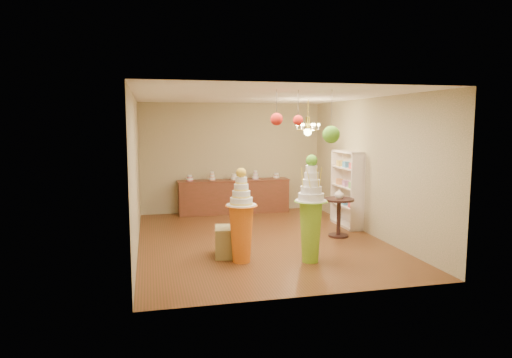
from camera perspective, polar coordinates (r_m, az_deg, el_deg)
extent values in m
plane|color=#5C3319|center=(9.75, 0.46, -7.59)|extent=(6.50, 6.50, 0.00)
plane|color=white|center=(9.45, 0.48, 10.30)|extent=(6.50, 6.50, 0.00)
cube|color=tan|center=(12.65, -3.02, 2.67)|extent=(5.00, 0.04, 3.00)
cube|color=tan|center=(6.40, 7.39, -1.67)|extent=(5.00, 0.04, 3.00)
cube|color=tan|center=(9.22, -14.81, 0.81)|extent=(0.04, 6.50, 3.00)
cube|color=tan|center=(10.36, 14.03, 1.50)|extent=(0.04, 6.50, 3.00)
cone|color=#81BE2A|center=(8.18, 6.83, -6.59)|extent=(0.51, 0.51, 1.09)
cylinder|color=white|center=(8.06, 6.89, -2.73)|extent=(0.68, 0.68, 0.03)
cylinder|color=white|center=(8.05, 6.90, -2.20)|extent=(0.56, 0.56, 0.12)
cylinder|color=white|center=(8.03, 6.91, -1.34)|extent=(0.46, 0.46, 0.12)
cylinder|color=white|center=(8.02, 6.92, -0.48)|extent=(0.38, 0.38, 0.12)
cylinder|color=white|center=(8.00, 6.94, 0.39)|extent=(0.31, 0.31, 0.12)
cylinder|color=white|center=(7.99, 6.95, 1.26)|extent=(0.25, 0.25, 0.12)
sphere|color=#57A624|center=(7.97, 6.97, 2.31)|extent=(0.20, 0.20, 0.20)
cone|color=orange|center=(8.13, -1.84, -6.89)|extent=(0.44, 0.44, 1.01)
cylinder|color=white|center=(8.02, -1.85, -3.29)|extent=(0.53, 0.53, 0.03)
cylinder|color=white|center=(8.01, -1.85, -2.76)|extent=(0.40, 0.40, 0.12)
cylinder|color=white|center=(7.99, -1.86, -1.90)|extent=(0.32, 0.32, 0.12)
cylinder|color=white|center=(7.97, -1.86, -1.05)|extent=(0.26, 0.26, 0.12)
cylinder|color=white|center=(7.96, -1.86, -0.19)|extent=(0.20, 0.20, 0.12)
sphere|color=gold|center=(7.94, -1.87, 0.78)|extent=(0.18, 0.18, 0.18)
cube|color=olive|center=(8.55, -3.09, -7.81)|extent=(0.68, 0.68, 0.54)
cube|color=brown|center=(12.50, -2.77, -2.23)|extent=(3.00, 0.50, 0.90)
cube|color=brown|center=(12.44, -2.78, -0.16)|extent=(3.04, 0.54, 0.03)
cylinder|color=white|center=(12.27, -8.30, 0.12)|extent=(0.18, 0.18, 0.16)
cylinder|color=white|center=(12.33, -5.52, 0.38)|extent=(0.18, 0.18, 0.24)
cylinder|color=white|center=(12.43, -2.78, 0.28)|extent=(0.18, 0.18, 0.16)
cylinder|color=white|center=(12.54, -0.09, 0.53)|extent=(0.18, 0.18, 0.24)
cylinder|color=white|center=(12.70, 2.55, 0.42)|extent=(0.18, 0.18, 0.16)
cube|color=#F0E1D0|center=(11.13, 11.97, -1.18)|extent=(0.04, 1.20, 1.80)
cube|color=#F0E1D0|center=(11.13, 11.17, -3.25)|extent=(0.30, 1.14, 0.03)
cube|color=#F0E1D0|center=(11.06, 11.22, -0.95)|extent=(0.30, 1.14, 0.03)
cube|color=#F0E1D0|center=(11.01, 11.28, 1.37)|extent=(0.30, 1.14, 0.03)
cylinder|color=black|center=(10.17, 10.25, -6.97)|extent=(0.45, 0.45, 0.04)
cylinder|color=black|center=(10.08, 10.29, -4.83)|extent=(0.09, 0.09, 0.82)
cylinder|color=black|center=(10.00, 10.34, -2.55)|extent=(0.68, 0.68, 0.04)
imported|color=#F0E1D0|center=(9.98, 10.36, -1.82)|extent=(0.25, 0.25, 0.21)
cylinder|color=#3D362C|center=(7.47, 2.60, 9.32)|extent=(0.01, 0.01, 0.48)
sphere|color=red|center=(7.46, 2.59, 7.48)|extent=(0.20, 0.20, 0.20)
cylinder|color=#3D362C|center=(7.57, 9.43, 8.26)|extent=(0.01, 0.01, 0.73)
sphere|color=#57A624|center=(7.57, 9.38, 5.51)|extent=(0.28, 0.28, 0.28)
cylinder|color=#3D362C|center=(7.63, 5.30, 9.19)|extent=(0.01, 0.01, 0.50)
sphere|color=red|center=(7.63, 5.28, 7.33)|extent=(0.17, 0.17, 0.17)
cylinder|color=gold|center=(10.68, 6.52, 8.54)|extent=(0.02, 0.02, 0.50)
cylinder|color=gold|center=(10.68, 6.50, 6.93)|extent=(0.10, 0.10, 0.30)
sphere|color=#FFED8C|center=(10.68, 6.49, 5.86)|extent=(0.18, 0.18, 0.18)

